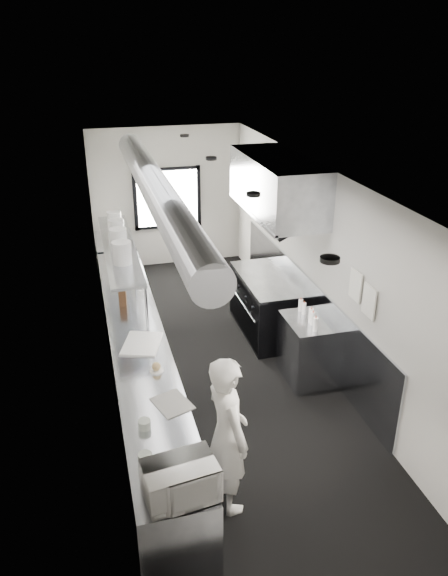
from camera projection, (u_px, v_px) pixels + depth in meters
floor at (216, 362)px, 8.06m from camera, size 3.00×8.00×0.01m
ceiling at (214, 173)px, 6.89m from camera, size 3.00×8.00×0.01m
wall_back at (167, 198)px, 10.98m from camera, size 3.00×0.02×2.80m
wall_front at (348, 488)px, 3.96m from camera, size 3.00×0.02×2.80m
wall_left at (103, 286)px, 7.13m from camera, size 0.02×8.00×2.80m
wall_right at (317, 264)px, 7.82m from camera, size 0.02×8.00×2.80m
wall_cladding at (304, 308)px, 8.44m from camera, size 0.03×5.50×1.10m
hvac_duct at (155, 188)px, 7.18m from camera, size 0.40×6.40×0.40m
service_window at (167, 198)px, 10.95m from camera, size 1.36×0.05×1.25m
exhaust_hood at (277, 186)px, 7.93m from camera, size 0.81×2.20×0.88m
prep_counter at (139, 365)px, 7.17m from camera, size 0.70×6.00×0.90m
pass_shelf at (120, 248)px, 8.02m from camera, size 0.45×3.00×0.68m
range at (268, 305)px, 8.72m from camera, size 0.88×1.60×0.94m
bottle_station at (309, 349)px, 7.53m from camera, size 0.65×0.80×0.90m
far_work_table at (116, 262)px, 10.42m from camera, size 0.70×1.20×0.90m
notice_sheet_a at (356, 285)px, 6.68m from camera, size 0.02×0.28×0.38m
notice_sheet_b at (369, 301)px, 6.39m from camera, size 0.02×0.28×0.38m
line_cook at (227, 434)px, 5.31m from camera, size 0.52×0.69×1.71m
microwave at (180, 481)px, 4.48m from camera, size 0.60×0.49×0.33m
deli_tub_a at (145, 458)px, 4.89m from camera, size 0.13×0.13×0.09m
deli_tub_b at (145, 424)px, 5.31m from camera, size 0.15×0.15×0.09m
newspaper at (172, 403)px, 5.68m from camera, size 0.45×0.50×0.01m
small_plate at (156, 371)px, 6.23m from camera, size 0.17×0.17×0.01m
pastry at (156, 366)px, 6.20m from camera, size 0.10×0.10×0.10m
cutting_board at (142, 343)px, 6.77m from camera, size 0.60×0.68×0.02m
knife_block at (123, 296)px, 7.75m from camera, size 0.13×0.23×0.24m
plate_stack_a at (122, 253)px, 7.34m from camera, size 0.27×0.27×0.30m
plate_stack_b at (118, 240)px, 7.78m from camera, size 0.30×0.30×0.32m
plate_stack_c at (117, 230)px, 8.16m from camera, size 0.27×0.27×0.32m
plate_stack_d at (115, 222)px, 8.49m from camera, size 0.28×0.28×0.33m
squeeze_bottle_a at (315, 324)px, 7.03m from camera, size 0.08×0.08×0.19m
squeeze_bottle_b at (313, 318)px, 7.19m from camera, size 0.07×0.07×0.18m
squeeze_bottle_c at (311, 316)px, 7.25m from camera, size 0.08×0.08×0.20m
squeeze_bottle_d at (304, 308)px, 7.47m from camera, size 0.07×0.07×0.17m
squeeze_bottle_e at (301, 305)px, 7.55m from camera, size 0.06×0.06×0.18m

